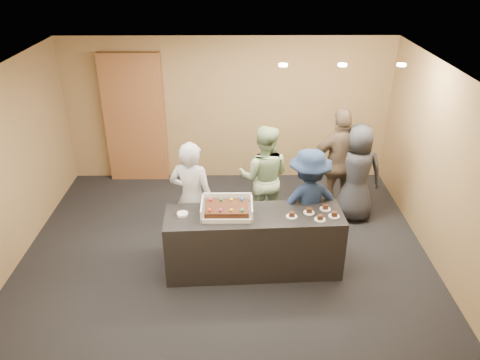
{
  "coord_description": "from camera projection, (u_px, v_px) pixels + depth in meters",
  "views": [
    {
      "loc": [
        0.18,
        -5.8,
        4.18
      ],
      "look_at": [
        0.22,
        0.0,
        1.18
      ],
      "focal_mm": 35.0,
      "sensor_mm": 36.0,
      "label": 1
    }
  ],
  "objects": [
    {
      "name": "sheet_cake",
      "position": [
        227.0,
        208.0,
        6.21
      ],
      "size": [
        0.58,
        0.4,
        0.11
      ],
      "color": "#35190C",
      "rests_on": "cake_box"
    },
    {
      "name": "slice_e",
      "position": [
        334.0,
        215.0,
        6.2
      ],
      "size": [
        0.15,
        0.15,
        0.07
      ],
      "color": "white",
      "rests_on": "serving_counter"
    },
    {
      "name": "person_sage_man",
      "position": [
        264.0,
        177.0,
        7.33
      ],
      "size": [
        0.92,
        0.76,
        1.71
      ],
      "primitive_type": "imported",
      "rotation": [
        0.0,
        0.0,
        2.99
      ],
      "color": "#8CA878",
      "rests_on": "floor"
    },
    {
      "name": "serving_counter",
      "position": [
        254.0,
        242.0,
        6.46
      ],
      "size": [
        2.43,
        0.83,
        0.9
      ],
      "primitive_type": "cube",
      "rotation": [
        0.0,
        0.0,
        0.05
      ],
      "color": "black",
      "rests_on": "floor"
    },
    {
      "name": "person_brown_extra",
      "position": [
        340.0,
        164.0,
        7.59
      ],
      "size": [
        1.14,
        0.58,
        1.86
      ],
      "primitive_type": "imported",
      "rotation": [
        0.0,
        0.0,
        3.26
      ],
      "color": "brown",
      "rests_on": "floor"
    },
    {
      "name": "ceiling_spotlights",
      "position": [
        342.0,
        65.0,
        6.3
      ],
      "size": [
        1.72,
        0.12,
        0.03
      ],
      "color": "#FFEAC6",
      "rests_on": "ceiling"
    },
    {
      "name": "cake_box",
      "position": [
        227.0,
        211.0,
        6.25
      ],
      "size": [
        0.68,
        0.47,
        0.2
      ],
      "color": "white",
      "rests_on": "serving_counter"
    },
    {
      "name": "person_server_grey",
      "position": [
        192.0,
        199.0,
        6.66
      ],
      "size": [
        0.72,
        0.56,
        1.76
      ],
      "primitive_type": "imported",
      "rotation": [
        0.0,
        0.0,
        2.91
      ],
      "color": "#A5A5AA",
      "rests_on": "floor"
    },
    {
      "name": "plate_stack",
      "position": [
        183.0,
        214.0,
        6.22
      ],
      "size": [
        0.15,
        0.15,
        0.04
      ],
      "primitive_type": "cylinder",
      "color": "white",
      "rests_on": "serving_counter"
    },
    {
      "name": "storage_cabinet",
      "position": [
        135.0,
        119.0,
        8.64
      ],
      "size": [
        1.11,
        0.15,
        2.43
      ],
      "primitive_type": "cube",
      "color": "brown",
      "rests_on": "floor"
    },
    {
      "name": "slice_a",
      "position": [
        292.0,
        215.0,
        6.19
      ],
      "size": [
        0.15,
        0.15,
        0.07
      ],
      "color": "white",
      "rests_on": "serving_counter"
    },
    {
      "name": "person_navy_man",
      "position": [
        308.0,
        203.0,
        6.7
      ],
      "size": [
        1.15,
        0.79,
        1.64
      ],
      "primitive_type": "imported",
      "rotation": [
        0.0,
        0.0,
        3.33
      ],
      "color": "#162441",
      "rests_on": "floor"
    },
    {
      "name": "slice_b",
      "position": [
        309.0,
        211.0,
        6.28
      ],
      "size": [
        0.15,
        0.15,
        0.07
      ],
      "color": "white",
      "rests_on": "serving_counter"
    },
    {
      "name": "room",
      "position": [
        224.0,
        169.0,
        6.45
      ],
      "size": [
        6.04,
        6.0,
        2.7
      ],
      "color": "black",
      "rests_on": "ground"
    },
    {
      "name": "slice_c",
      "position": [
        320.0,
        218.0,
        6.13
      ],
      "size": [
        0.15,
        0.15,
        0.07
      ],
      "color": "white",
      "rests_on": "serving_counter"
    },
    {
      "name": "slice_d",
      "position": [
        325.0,
        208.0,
        6.37
      ],
      "size": [
        0.15,
        0.15,
        0.07
      ],
      "color": "white",
      "rests_on": "serving_counter"
    },
    {
      "name": "person_dark_suit",
      "position": [
        357.0,
        173.0,
        7.52
      ],
      "size": [
        0.84,
        0.58,
        1.65
      ],
      "primitive_type": "imported",
      "rotation": [
        0.0,
        0.0,
        3.07
      ],
      "color": "#27282D",
      "rests_on": "floor"
    }
  ]
}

